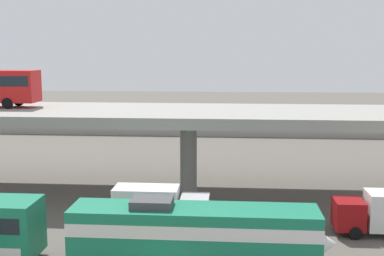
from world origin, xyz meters
name	(u,v)px	position (x,y,z in m)	size (l,w,h in m)	color
train_locomotive	(206,233)	(2.42, 4.00, 2.19)	(15.42, 3.04, 4.18)	#197A56
highway_overpass	(188,118)	(0.00, 20.00, 6.76)	(96.00, 11.40, 7.47)	gray
service_truck_east	(159,206)	(-1.33, 10.47, 1.64)	(6.80, 2.46, 3.04)	#B7B7BC
pier_parking_lot	(208,126)	(0.00, 55.00, 0.84)	(64.30, 10.88, 1.68)	gray
parked_car_0	(294,116)	(13.52, 55.65, 2.45)	(4.60, 1.99, 1.50)	navy
parked_car_1	(101,115)	(-16.85, 53.88, 2.45)	(4.57, 1.97, 1.50)	silver
parked_car_2	(228,114)	(3.19, 57.67, 2.45)	(4.22, 1.87, 1.50)	#0C4C26
parked_car_3	(284,118)	(11.78, 53.01, 2.45)	(4.16, 1.91, 1.50)	#0C4C26
parked_car_4	(149,113)	(-9.73, 57.39, 2.45)	(4.56, 2.00, 1.50)	#515459
parked_car_5	(242,116)	(5.43, 55.08, 2.45)	(4.07, 1.83, 1.50)	maroon
parked_car_6	(157,116)	(-7.86, 53.20, 2.45)	(4.40, 1.98, 1.50)	#9E998C
parked_car_7	(205,116)	(-0.45, 54.88, 2.45)	(4.50, 1.86, 1.50)	silver
harbor_water	(213,113)	(0.00, 78.00, 0.00)	(140.00, 36.00, 0.01)	#385B7A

